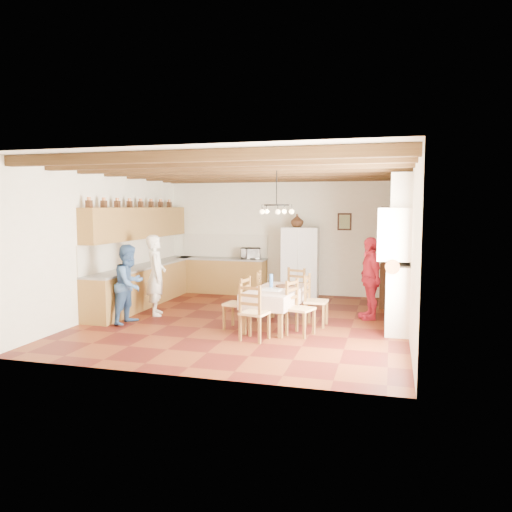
{
  "coord_description": "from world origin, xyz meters",
  "views": [
    {
      "loc": [
        2.67,
        -9.13,
        2.23
      ],
      "look_at": [
        0.1,
        0.3,
        1.25
      ],
      "focal_mm": 35.0,
      "sensor_mm": 36.0,
      "label": 1
    }
  ],
  "objects_px": {
    "dining_table": "(276,293)",
    "chair_left_far": "(251,295)",
    "chair_left_near": "(237,303)",
    "chair_end_near": "(255,312)",
    "person_woman_blue": "(130,284)",
    "chair_right_near": "(300,308)",
    "chair_end_far": "(293,292)",
    "person_woman_red": "(370,278)",
    "hutch": "(395,256)",
    "chair_right_far": "(316,300)",
    "refrigerator": "(300,263)",
    "microwave": "(251,253)",
    "person_man": "(156,275)"
  },
  "relations": [
    {
      "from": "hutch",
      "to": "chair_right_far",
      "type": "bearing_deg",
      "value": -114.56
    },
    {
      "from": "chair_left_far",
      "to": "microwave",
      "type": "distance_m",
      "value": 2.91
    },
    {
      "from": "chair_right_far",
      "to": "microwave",
      "type": "bearing_deg",
      "value": 38.15
    },
    {
      "from": "hutch",
      "to": "person_woman_red",
      "type": "distance_m",
      "value": 1.67
    },
    {
      "from": "chair_left_far",
      "to": "chair_right_far",
      "type": "xyz_separation_m",
      "value": [
        1.33,
        -0.2,
        0.0
      ]
    },
    {
      "from": "chair_left_near",
      "to": "chair_end_far",
      "type": "relative_size",
      "value": 1.0
    },
    {
      "from": "chair_right_near",
      "to": "chair_end_far",
      "type": "xyz_separation_m",
      "value": [
        -0.44,
        1.55,
        0.0
      ]
    },
    {
      "from": "chair_end_near",
      "to": "chair_end_far",
      "type": "xyz_separation_m",
      "value": [
        0.24,
        2.07,
        0.0
      ]
    },
    {
      "from": "person_woman_red",
      "to": "hutch",
      "type": "bearing_deg",
      "value": 143.34
    },
    {
      "from": "person_man",
      "to": "person_woman_blue",
      "type": "xyz_separation_m",
      "value": [
        -0.16,
        -0.79,
        -0.07
      ]
    },
    {
      "from": "chair_right_near",
      "to": "microwave",
      "type": "xyz_separation_m",
      "value": [
        -1.95,
        3.71,
        0.56
      ]
    },
    {
      "from": "chair_end_near",
      "to": "chair_end_far",
      "type": "distance_m",
      "value": 2.08
    },
    {
      "from": "chair_left_far",
      "to": "person_woman_blue",
      "type": "relative_size",
      "value": 0.64
    },
    {
      "from": "refrigerator",
      "to": "chair_left_far",
      "type": "bearing_deg",
      "value": -105.31
    },
    {
      "from": "chair_left_far",
      "to": "person_woman_red",
      "type": "distance_m",
      "value": 2.38
    },
    {
      "from": "chair_left_near",
      "to": "dining_table",
      "type": "bearing_deg",
      "value": 125.11
    },
    {
      "from": "refrigerator",
      "to": "hutch",
      "type": "bearing_deg",
      "value": -11.7
    },
    {
      "from": "refrigerator",
      "to": "chair_right_far",
      "type": "bearing_deg",
      "value": -77.37
    },
    {
      "from": "chair_left_near",
      "to": "chair_end_near",
      "type": "distance_m",
      "value": 0.84
    },
    {
      "from": "dining_table",
      "to": "chair_left_near",
      "type": "distance_m",
      "value": 0.75
    },
    {
      "from": "refrigerator",
      "to": "person_woman_blue",
      "type": "distance_m",
      "value": 4.38
    },
    {
      "from": "dining_table",
      "to": "chair_end_near",
      "type": "xyz_separation_m",
      "value": [
        -0.14,
        -1.0,
        -0.15
      ]
    },
    {
      "from": "refrigerator",
      "to": "chair_end_near",
      "type": "height_order",
      "value": "refrigerator"
    },
    {
      "from": "chair_left_far",
      "to": "person_man",
      "type": "relative_size",
      "value": 0.58
    },
    {
      "from": "person_woman_blue",
      "to": "person_man",
      "type": "bearing_deg",
      "value": -4.39
    },
    {
      "from": "chair_left_near",
      "to": "chair_end_far",
      "type": "height_order",
      "value": "same"
    },
    {
      "from": "chair_left_near",
      "to": "person_woman_blue",
      "type": "distance_m",
      "value": 2.12
    },
    {
      "from": "chair_left_far",
      "to": "chair_end_near",
      "type": "height_order",
      "value": "same"
    },
    {
      "from": "chair_left_near",
      "to": "person_man",
      "type": "xyz_separation_m",
      "value": [
        -1.94,
        0.67,
        0.34
      ]
    },
    {
      "from": "chair_end_far",
      "to": "microwave",
      "type": "relative_size",
      "value": 1.93
    },
    {
      "from": "chair_right_near",
      "to": "chair_end_near",
      "type": "xyz_separation_m",
      "value": [
        -0.68,
        -0.52,
        0.0
      ]
    },
    {
      "from": "hutch",
      "to": "dining_table",
      "type": "distance_m",
      "value": 3.47
    },
    {
      "from": "dining_table",
      "to": "chair_end_near",
      "type": "height_order",
      "value": "chair_end_near"
    },
    {
      "from": "refrigerator",
      "to": "person_woman_red",
      "type": "distance_m",
      "value": 2.57
    },
    {
      "from": "chair_end_far",
      "to": "chair_right_far",
      "type": "bearing_deg",
      "value": -36.5
    },
    {
      "from": "chair_right_far",
      "to": "person_woman_blue",
      "type": "xyz_separation_m",
      "value": [
        -3.46,
        -0.73,
        0.28
      ]
    },
    {
      "from": "person_man",
      "to": "chair_right_far",
      "type": "bearing_deg",
      "value": -115.82
    },
    {
      "from": "chair_left_near",
      "to": "person_woman_blue",
      "type": "height_order",
      "value": "person_woman_blue"
    },
    {
      "from": "dining_table",
      "to": "chair_left_far",
      "type": "height_order",
      "value": "chair_left_far"
    },
    {
      "from": "chair_left_near",
      "to": "chair_left_far",
      "type": "height_order",
      "value": "same"
    },
    {
      "from": "refrigerator",
      "to": "person_woman_red",
      "type": "bearing_deg",
      "value": -51.1
    },
    {
      "from": "chair_right_far",
      "to": "person_woman_blue",
      "type": "height_order",
      "value": "person_woman_blue"
    },
    {
      "from": "refrigerator",
      "to": "microwave",
      "type": "relative_size",
      "value": 3.47
    },
    {
      "from": "dining_table",
      "to": "chair_end_far",
      "type": "distance_m",
      "value": 1.09
    },
    {
      "from": "chair_right_far",
      "to": "chair_end_near",
      "type": "bearing_deg",
      "value": 149.19
    },
    {
      "from": "hutch",
      "to": "chair_right_far",
      "type": "relative_size",
      "value": 2.31
    },
    {
      "from": "chair_end_far",
      "to": "refrigerator",
      "type": "bearing_deg",
      "value": 111.73
    },
    {
      "from": "chair_left_far",
      "to": "chair_right_far",
      "type": "bearing_deg",
      "value": 73.8
    },
    {
      "from": "chair_left_near",
      "to": "person_woman_red",
      "type": "bearing_deg",
      "value": 131.11
    },
    {
      "from": "dining_table",
      "to": "chair_right_near",
      "type": "distance_m",
      "value": 0.74
    }
  ]
}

